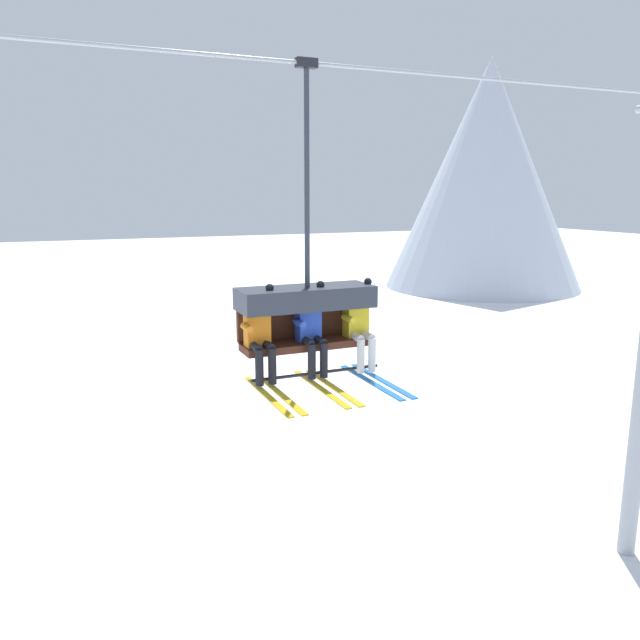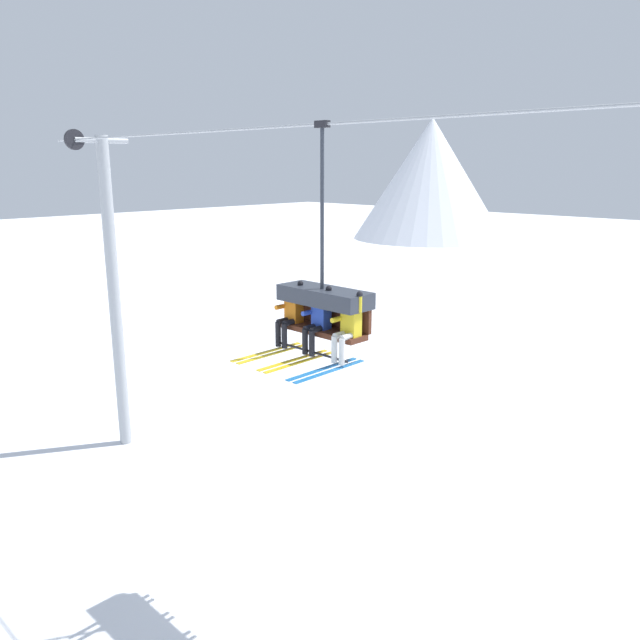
{
  "view_description": "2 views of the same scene",
  "coord_description": "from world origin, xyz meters",
  "views": [
    {
      "loc": [
        -1.54,
        -8.61,
        7.69
      ],
      "look_at": [
        1.85,
        -0.81,
        5.94
      ],
      "focal_mm": 35.0,
      "sensor_mm": 36.0,
      "label": 1
    },
    {
      "loc": [
        9.46,
        -8.9,
        8.61
      ],
      "look_at": [
        1.64,
        -0.82,
        5.82
      ],
      "focal_mm": 35.0,
      "sensor_mm": 36.0,
      "label": 2
    }
  ],
  "objects": [
    {
      "name": "skier_yellow",
      "position": [
        2.4,
        -0.94,
        5.84
      ],
      "size": [
        0.48,
        1.7,
        1.34
      ],
      "color": "yellow"
    },
    {
      "name": "mountain_peak_central",
      "position": [
        30.89,
        32.85,
        8.99
      ],
      "size": [
        15.54,
        15.54,
        17.98
      ],
      "color": "silver",
      "rests_on": "ground_plane"
    },
    {
      "name": "chairlift_chair",
      "position": [
        1.66,
        -0.73,
        6.16
      ],
      "size": [
        1.89,
        0.74,
        4.11
      ],
      "color": "#512819"
    },
    {
      "name": "skier_orange",
      "position": [
        0.93,
        -0.94,
        5.84
      ],
      "size": [
        0.48,
        1.7,
        1.34
      ],
      "color": "orange"
    },
    {
      "name": "lift_cable",
      "position": [
        0.82,
        -0.8,
        9.3
      ],
      "size": [
        19.28,
        0.05,
        0.05
      ],
      "color": "#9EA3A8"
    },
    {
      "name": "skier_blue",
      "position": [
        1.67,
        -0.94,
        5.84
      ],
      "size": [
        0.48,
        1.7,
        1.34
      ],
      "color": "#2847B7"
    }
  ]
}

